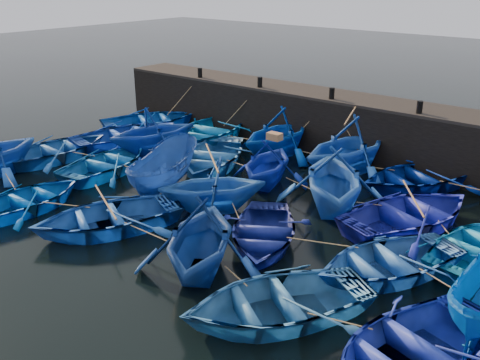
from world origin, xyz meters
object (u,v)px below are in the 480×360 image
Objects in this scene: boat_13 at (59,149)px; wooden_crate at (275,136)px; boat_8 at (211,156)px; boat_0 at (151,120)px.

wooden_crate reaches higher than boat_13.
boat_13 is 8.69× the size of wooden_crate.
boat_8 is at bearing 178.32° from wooden_crate.
boat_0 is 1.07× the size of boat_13.
wooden_crate reaches higher than boat_8.
boat_0 is at bearing 166.01° from wooden_crate.
boat_8 is at bearing -146.79° from boat_13.
wooden_crate is at bearing -26.79° from boat_8.
wooden_crate reaches higher than boat_0.
boat_0 reaches higher than boat_13.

